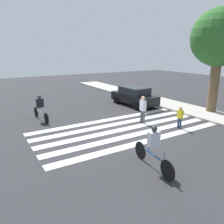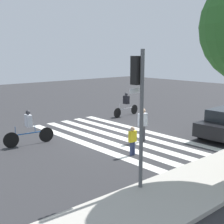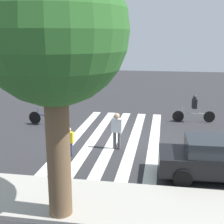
% 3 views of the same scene
% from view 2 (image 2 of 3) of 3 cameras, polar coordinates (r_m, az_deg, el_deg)
% --- Properties ---
extents(ground_plane, '(60.00, 60.00, 0.00)m').
position_cam_2_polar(ground_plane, '(16.06, 0.79, -4.52)').
color(ground_plane, '#2D2D30').
extents(crosswalk_stripes, '(4.39, 10.00, 0.01)m').
position_cam_2_polar(crosswalk_stripes, '(16.06, 0.79, -4.50)').
color(crosswalk_stripes, silver).
rests_on(crosswalk_stripes, ground_plane).
extents(traffic_light, '(0.60, 0.50, 4.35)m').
position_cam_2_polar(traffic_light, '(9.28, 4.92, 3.38)').
color(traffic_light, '#515456').
rests_on(traffic_light, ground_plane).
extents(pedestrian_adult_yellow_jacket, '(0.48, 0.27, 1.64)m').
position_cam_2_polar(pedestrian_adult_yellow_jacket, '(15.02, 5.62, -2.01)').
color(pedestrian_adult_yellow_jacket, '#4C4C51').
rests_on(pedestrian_adult_yellow_jacket, ground_plane).
extents(pedestrian_child_with_backpack, '(0.35, 0.18, 1.24)m').
position_cam_2_polar(pedestrian_child_with_backpack, '(13.03, 3.77, -5.00)').
color(pedestrian_child_with_backpack, navy).
rests_on(pedestrian_child_with_backpack, ground_plane).
extents(cyclist_near_curb, '(2.44, 0.42, 1.61)m').
position_cam_2_polar(cyclist_near_curb, '(21.15, 2.61, 1.59)').
color(cyclist_near_curb, black).
rests_on(cyclist_near_curb, ground_plane).
extents(cyclist_far_lane, '(2.40, 0.43, 1.66)m').
position_cam_2_polar(cyclist_far_lane, '(14.95, -14.98, -2.60)').
color(cyclist_far_lane, black).
rests_on(cyclist_far_lane, ground_plane).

